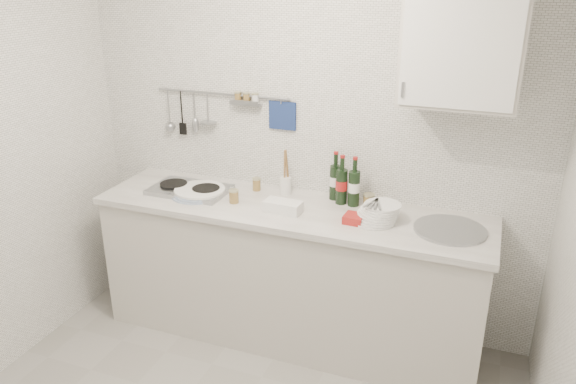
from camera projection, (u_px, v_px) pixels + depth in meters
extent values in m
cube|color=silver|center=(307.00, 142.00, 3.57)|extent=(3.00, 0.02, 2.50)
cube|color=#BAB5AC|center=(290.00, 275.00, 3.61)|extent=(2.40, 0.60, 0.88)
cube|color=silver|center=(290.00, 210.00, 3.44)|extent=(2.44, 0.64, 0.04)
cube|color=black|center=(291.00, 324.00, 3.77)|extent=(2.34, 0.52, 0.10)
cube|color=#93969B|center=(190.00, 190.00, 3.66)|extent=(0.50, 0.32, 0.03)
cylinder|color=black|center=(174.00, 184.00, 3.69)|extent=(0.18, 0.18, 0.01)
cylinder|color=black|center=(206.00, 189.00, 3.61)|extent=(0.18, 0.18, 0.01)
cylinder|color=#93969B|center=(450.00, 230.00, 3.12)|extent=(0.40, 0.40, 0.02)
cylinder|color=#93969B|center=(449.00, 239.00, 3.14)|extent=(0.34, 0.34, 0.10)
cylinder|color=#93969B|center=(222.00, 94.00, 3.63)|extent=(0.95, 0.02, 0.02)
cube|color=navy|center=(282.00, 116.00, 3.55)|extent=(0.18, 0.02, 0.18)
cube|color=#BAB5AC|center=(464.00, 37.00, 2.86)|extent=(0.60, 0.35, 0.70)
cube|color=white|center=(461.00, 41.00, 2.70)|extent=(0.56, 0.01, 0.66)
cylinder|color=#93969B|center=(402.00, 90.00, 2.87)|extent=(0.01, 0.01, 0.08)
cylinder|color=#5077B5|center=(197.00, 194.00, 3.61)|extent=(0.34, 0.34, 0.01)
cylinder|color=#5077B5|center=(199.00, 192.00, 3.61)|extent=(0.33, 0.33, 0.01)
cylinder|color=#5077B5|center=(200.00, 190.00, 3.60)|extent=(0.33, 0.33, 0.01)
cylinder|color=white|center=(374.00, 220.00, 3.23)|extent=(0.25, 0.25, 0.01)
cylinder|color=white|center=(375.00, 218.00, 3.23)|extent=(0.25, 0.25, 0.01)
cylinder|color=white|center=(376.00, 216.00, 3.22)|extent=(0.24, 0.24, 0.01)
cylinder|color=white|center=(378.00, 214.00, 3.22)|extent=(0.24, 0.24, 0.01)
cylinder|color=white|center=(379.00, 212.00, 3.22)|extent=(0.23, 0.23, 0.01)
cylinder|color=white|center=(380.00, 209.00, 3.21)|extent=(0.22, 0.22, 0.01)
cylinder|color=white|center=(382.00, 207.00, 3.21)|extent=(0.22, 0.22, 0.01)
cylinder|color=white|center=(383.00, 205.00, 3.21)|extent=(0.21, 0.21, 0.01)
cube|color=white|center=(283.00, 206.00, 3.35)|extent=(0.23, 0.12, 0.07)
cube|color=#B42B14|center=(354.00, 219.00, 3.21)|extent=(0.12, 0.12, 0.05)
cylinder|color=white|center=(286.00, 185.00, 3.62)|extent=(0.07, 0.07, 0.11)
cylinder|color=olive|center=(287.00, 165.00, 3.56)|extent=(0.02, 0.05, 0.22)
cylinder|color=olive|center=(285.00, 166.00, 3.58)|extent=(0.02, 0.04, 0.20)
cylinder|color=olive|center=(257.00, 185.00, 3.67)|extent=(0.05, 0.05, 0.07)
cylinder|color=tan|center=(256.00, 179.00, 3.66)|extent=(0.06, 0.06, 0.01)
cylinder|color=olive|center=(369.00, 201.00, 3.43)|extent=(0.07, 0.07, 0.07)
cylinder|color=tan|center=(369.00, 195.00, 3.41)|extent=(0.07, 0.07, 0.01)
cylinder|color=olive|center=(373.00, 207.00, 3.34)|extent=(0.06, 0.06, 0.07)
cylinder|color=tan|center=(374.00, 201.00, 3.32)|extent=(0.07, 0.07, 0.01)
cylinder|color=olive|center=(234.00, 197.00, 3.48)|extent=(0.06, 0.06, 0.08)
cylinder|color=tan|center=(234.00, 191.00, 3.46)|extent=(0.06, 0.06, 0.01)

